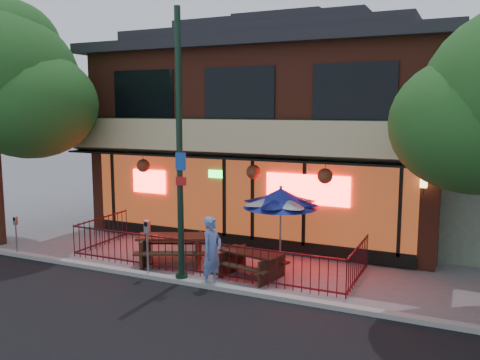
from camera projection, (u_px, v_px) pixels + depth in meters
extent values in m
plane|color=gray|center=(189.00, 277.00, 13.70)|extent=(80.00, 80.00, 0.00)
cube|color=#999993|center=(180.00, 281.00, 13.24)|extent=(80.00, 0.25, 0.12)
cube|color=maroon|center=(282.00, 141.00, 19.72)|extent=(12.00, 8.00, 6.50)
cube|color=#59230F|center=(239.00, 198.00, 16.33)|extent=(11.00, 0.06, 2.60)
cube|color=#FF0C0C|center=(307.00, 189.00, 15.24)|extent=(2.60, 0.04, 0.90)
cube|color=#FF0C0C|center=(149.00, 181.00, 17.61)|extent=(1.30, 0.04, 0.80)
cube|color=#CEC082|center=(232.00, 140.00, 15.63)|extent=(12.20, 1.33, 1.26)
cube|color=black|center=(143.00, 94.00, 17.35)|extent=(2.40, 0.06, 1.60)
cube|color=black|center=(239.00, 93.00, 15.86)|extent=(2.40, 0.06, 1.60)
cube|color=black|center=(354.00, 91.00, 14.36)|extent=(2.40, 0.06, 1.60)
cube|color=black|center=(239.00, 241.00, 16.50)|extent=(11.00, 0.12, 0.40)
cube|color=#FFC672|center=(424.00, 182.00, 13.74)|extent=(0.18, 0.18, 0.32)
cube|color=#3D0D14|center=(193.00, 241.00, 13.75)|extent=(8.40, 0.04, 0.04)
cube|color=#3D0D14|center=(193.00, 271.00, 13.86)|extent=(8.40, 0.04, 0.04)
cube|color=#3D0D14|center=(101.00, 218.00, 16.65)|extent=(0.04, 2.60, 0.04)
cube|color=#3D0D14|center=(358.00, 247.00, 13.18)|extent=(0.04, 2.60, 0.04)
cylinder|color=#3D0D14|center=(193.00, 257.00, 13.81)|extent=(0.02, 0.02, 1.00)
cylinder|color=black|center=(180.00, 149.00, 12.85)|extent=(0.16, 0.16, 7.00)
cylinder|color=black|center=(182.00, 278.00, 13.33)|extent=(0.32, 0.32, 0.20)
cube|color=#194CB2|center=(181.00, 161.00, 12.71)|extent=(0.30, 0.02, 0.45)
cube|color=red|center=(181.00, 181.00, 12.78)|extent=(0.30, 0.02, 0.22)
ellipsoid|color=#24531B|center=(2.00, 45.00, 16.43)|extent=(3.64, 3.64, 2.98)
cube|color=#3D2216|center=(146.00, 250.00, 14.81)|extent=(0.66, 1.34, 0.82)
cube|color=#3D2216|center=(199.00, 250.00, 14.81)|extent=(0.66, 1.34, 0.82)
cube|color=#3D2216|center=(172.00, 237.00, 14.75)|extent=(2.16, 1.58, 0.07)
cube|color=#3D2216|center=(169.00, 254.00, 14.20)|extent=(1.94, 1.11, 0.06)
cube|color=#3D2216|center=(175.00, 242.00, 15.40)|extent=(1.94, 1.11, 0.06)
cube|color=#351C12|center=(233.00, 261.00, 14.04)|extent=(0.30, 1.18, 0.68)
cube|color=#351C12|center=(272.00, 269.00, 13.29)|extent=(0.30, 1.18, 0.68)
cube|color=#351C12|center=(252.00, 253.00, 13.62)|extent=(1.76, 1.01, 0.06)
cube|color=#351C12|center=(240.00, 267.00, 13.25)|extent=(1.67, 0.59, 0.05)
cube|color=#351C12|center=(262.00, 258.00, 14.06)|extent=(1.67, 0.59, 0.05)
cylinder|color=gray|center=(280.00, 231.00, 14.26)|extent=(0.05, 0.05, 2.19)
cone|color=navy|center=(281.00, 198.00, 14.12)|extent=(2.09, 2.09, 0.55)
sphere|color=gray|center=(281.00, 187.00, 14.08)|extent=(0.10, 0.10, 0.10)
imported|color=#617FC2|center=(212.00, 252.00, 12.89)|extent=(0.54, 0.73, 1.81)
cylinder|color=#9B9DA4|center=(148.00, 255.00, 13.59)|extent=(0.06, 0.06, 1.26)
cube|color=#9B9DA4|center=(147.00, 227.00, 13.49)|extent=(0.15, 0.13, 0.32)
cube|color=black|center=(146.00, 224.00, 13.42)|extent=(0.09, 0.02, 0.11)
cylinder|color=gray|center=(17.00, 240.00, 15.63)|extent=(0.05, 0.05, 0.99)
cube|color=gray|center=(15.00, 221.00, 15.54)|extent=(0.12, 0.11, 0.25)
cube|color=black|center=(14.00, 219.00, 15.49)|extent=(0.07, 0.02, 0.09)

